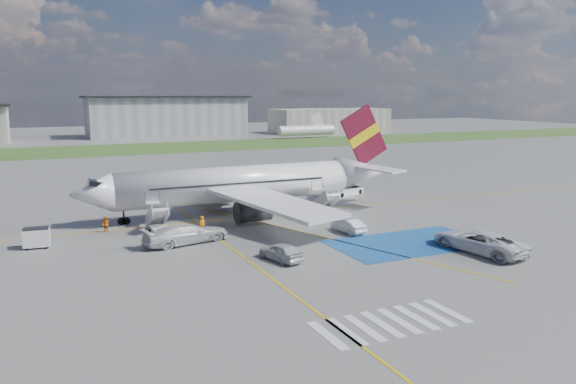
# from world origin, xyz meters

# --- Properties ---
(ground) EXTENTS (400.00, 400.00, 0.00)m
(ground) POSITION_xyz_m (0.00, 0.00, 0.00)
(ground) COLOR #60605E
(ground) RESTS_ON ground
(grass_strip) EXTENTS (400.00, 30.00, 0.01)m
(grass_strip) POSITION_xyz_m (0.00, 95.00, 0.01)
(grass_strip) COLOR #2D4C1E
(grass_strip) RESTS_ON ground
(taxiway_line_main) EXTENTS (120.00, 0.20, 0.01)m
(taxiway_line_main) POSITION_xyz_m (0.00, 12.00, 0.01)
(taxiway_line_main) COLOR gold
(taxiway_line_main) RESTS_ON ground
(taxiway_line_cross) EXTENTS (0.20, 60.00, 0.01)m
(taxiway_line_cross) POSITION_xyz_m (-5.00, -10.00, 0.01)
(taxiway_line_cross) COLOR gold
(taxiway_line_cross) RESTS_ON ground
(taxiway_line_diag) EXTENTS (20.71, 56.45, 0.01)m
(taxiway_line_diag) POSITION_xyz_m (0.00, 12.00, 0.01)
(taxiway_line_diag) COLOR gold
(taxiway_line_diag) RESTS_ON ground
(staging_box) EXTENTS (14.00, 8.00, 0.01)m
(staging_box) POSITION_xyz_m (10.00, -4.00, 0.01)
(staging_box) COLOR #174C8E
(staging_box) RESTS_ON ground
(crosswalk) EXTENTS (9.00, 4.00, 0.01)m
(crosswalk) POSITION_xyz_m (-1.80, -18.00, 0.01)
(crosswalk) COLOR silver
(crosswalk) RESTS_ON ground
(terminal_centre) EXTENTS (48.00, 18.00, 12.00)m
(terminal_centre) POSITION_xyz_m (20.00, 135.00, 6.00)
(terminal_centre) COLOR gray
(terminal_centre) RESTS_ON ground
(terminal_east) EXTENTS (40.00, 16.00, 8.00)m
(terminal_east) POSITION_xyz_m (75.00, 128.00, 4.00)
(terminal_east) COLOR gray
(terminal_east) RESTS_ON ground
(airliner) EXTENTS (36.81, 32.95, 11.92)m
(airliner) POSITION_xyz_m (1.51, 14.00, 3.39)
(airliner) COLOR silver
(airliner) RESTS_ON ground
(airstairs_fwd) EXTENTS (1.90, 5.20, 3.60)m
(airstairs_fwd) POSITION_xyz_m (-9.50, 8.70, 0.62)
(airstairs_fwd) COLOR silver
(airstairs_fwd) RESTS_ON ground
(airstairs_aft) EXTENTS (1.90, 5.20, 3.60)m
(airstairs_aft) POSITION_xyz_m (9.00, 8.70, 0.62)
(airstairs_aft) COLOR silver
(airstairs_aft) RESTS_ON ground
(gpu_cart) EXTENTS (2.27, 1.59, 1.78)m
(gpu_cart) POSITION_xyz_m (-20.21, 8.23, 0.80)
(gpu_cart) COLOR silver
(gpu_cart) RESTS_ON ground
(belt_loader) EXTENTS (5.62, 3.45, 1.63)m
(belt_loader) POSITION_xyz_m (17.36, 19.27, 0.41)
(belt_loader) COLOR silver
(belt_loader) RESTS_ON ground
(car_silver_a) EXTENTS (2.70, 4.54, 1.45)m
(car_silver_a) POSITION_xyz_m (-2.55, -4.01, 0.72)
(car_silver_a) COLOR #B9BCC1
(car_silver_a) RESTS_ON ground
(car_silver_b) EXTENTS (1.84, 4.20, 1.34)m
(car_silver_b) POSITION_xyz_m (7.08, 1.64, 0.67)
(car_silver_b) COLOR silver
(car_silver_b) RESTS_ON ground
(van_white_a) EXTENTS (3.91, 6.88, 2.44)m
(van_white_a) POSITION_xyz_m (13.62, -8.70, 1.22)
(van_white_a) COLOR silver
(van_white_a) RESTS_ON ground
(van_white_b) EXTENTS (6.32, 3.54, 2.34)m
(van_white_b) POSITION_xyz_m (-8.05, 4.30, 1.17)
(van_white_b) COLOR silver
(van_white_b) RESTS_ON ground
(crew_fwd) EXTENTS (0.80, 0.64, 1.91)m
(crew_fwd) POSITION_xyz_m (-5.98, 6.34, 0.96)
(crew_fwd) COLOR orange
(crew_fwd) RESTS_ON ground
(crew_nose) EXTENTS (0.97, 0.96, 1.58)m
(crew_nose) POSITION_xyz_m (-14.09, 11.39, 0.79)
(crew_nose) COLOR orange
(crew_nose) RESTS_ON ground
(crew_aft) EXTENTS (0.78, 0.96, 1.52)m
(crew_aft) POSITION_xyz_m (7.54, 10.70, 0.76)
(crew_aft) COLOR orange
(crew_aft) RESTS_ON ground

